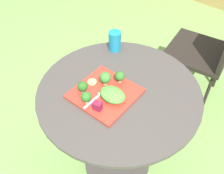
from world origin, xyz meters
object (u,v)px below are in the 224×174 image
salad_plate (105,93)px  fork (97,97)px  patio_chair (213,46)px  drinking_glass (115,42)px

salad_plate → fork: fork is taller
salad_plate → fork: size_ratio=1.88×
patio_chair → drinking_glass: bearing=-118.3°
salad_plate → patio_chair: bearing=79.8°
drinking_glass → fork: 0.41m
drinking_glass → fork: drinking_glass is taller
salad_plate → drinking_glass: size_ratio=2.48×
drinking_glass → patio_chair: bearing=61.7°
salad_plate → drinking_glass: (-0.19, 0.32, 0.05)m
patio_chair → drinking_glass: (-0.37, -0.69, 0.25)m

